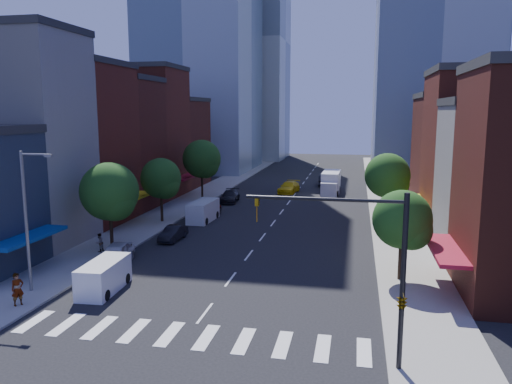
# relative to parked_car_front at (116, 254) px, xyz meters

# --- Properties ---
(ground) EXTENTS (220.00, 220.00, 0.00)m
(ground) POSITION_rel_parked_car_front_xyz_m (9.50, -7.72, -0.79)
(ground) COLOR black
(ground) RESTS_ON ground
(sidewalk_left) EXTENTS (5.00, 120.00, 0.15)m
(sidewalk_left) POSITION_rel_parked_car_front_xyz_m (-3.00, 32.28, -0.72)
(sidewalk_left) COLOR gray
(sidewalk_left) RESTS_ON ground
(sidewalk_right) EXTENTS (5.00, 120.00, 0.15)m
(sidewalk_right) POSITION_rel_parked_car_front_xyz_m (22.00, 32.28, -0.72)
(sidewalk_right) COLOR gray
(sidewalk_right) RESTS_ON ground
(crosswalk) EXTENTS (19.00, 3.00, 0.01)m
(crosswalk) POSITION_rel_parked_car_front_xyz_m (9.50, -10.72, -0.79)
(crosswalk) COLOR silver
(crosswalk) RESTS_ON ground
(bldg_left_1) EXTENTS (12.00, 8.00, 18.00)m
(bldg_left_1) POSITION_rel_parked_car_front_xyz_m (-11.50, 4.28, 8.21)
(bldg_left_1) COLOR beige
(bldg_left_1) RESTS_ON ground
(bldg_left_2) EXTENTS (12.00, 9.00, 16.00)m
(bldg_left_2) POSITION_rel_parked_car_front_xyz_m (-11.50, 12.78, 7.21)
(bldg_left_2) COLOR maroon
(bldg_left_2) RESTS_ON ground
(bldg_left_3) EXTENTS (12.00, 8.00, 15.00)m
(bldg_left_3) POSITION_rel_parked_car_front_xyz_m (-11.50, 21.28, 6.71)
(bldg_left_3) COLOR #531F14
(bldg_left_3) RESTS_ON ground
(bldg_left_4) EXTENTS (12.00, 9.00, 17.00)m
(bldg_left_4) POSITION_rel_parked_car_front_xyz_m (-11.50, 29.78, 7.71)
(bldg_left_4) COLOR maroon
(bldg_left_4) RESTS_ON ground
(bldg_left_5) EXTENTS (12.00, 10.00, 13.00)m
(bldg_left_5) POSITION_rel_parked_car_front_xyz_m (-11.50, 39.28, 5.71)
(bldg_left_5) COLOR #531F14
(bldg_left_5) RESTS_ON ground
(bldg_right_2) EXTENTS (12.00, 10.00, 15.00)m
(bldg_right_2) POSITION_rel_parked_car_front_xyz_m (30.50, 16.28, 6.71)
(bldg_right_2) COLOR maroon
(bldg_right_2) RESTS_ON ground
(bldg_right_3) EXTENTS (12.00, 10.00, 13.00)m
(bldg_right_3) POSITION_rel_parked_car_front_xyz_m (30.50, 26.28, 5.71)
(bldg_right_3) COLOR #531F14
(bldg_right_3) RESTS_ON ground
(tower_far_w) EXTENTS (18.00, 18.00, 56.00)m
(tower_far_w) POSITION_rel_parked_car_front_xyz_m (-8.50, 87.28, 27.21)
(tower_far_w) COLOR #9EA5AD
(tower_far_w) RESTS_ON ground
(traffic_signal) EXTENTS (7.24, 2.24, 8.00)m
(traffic_signal) POSITION_rel_parked_car_front_xyz_m (19.44, -12.22, 3.36)
(traffic_signal) COLOR black
(traffic_signal) RESTS_ON sidewalk_right
(streetlight) EXTENTS (2.25, 0.25, 9.00)m
(streetlight) POSITION_rel_parked_car_front_xyz_m (-2.31, -6.72, 4.48)
(streetlight) COLOR slate
(streetlight) RESTS_ON sidewalk_left
(tree_left_near) EXTENTS (4.80, 4.80, 7.30)m
(tree_left_near) POSITION_rel_parked_car_front_xyz_m (-1.85, 3.20, 4.07)
(tree_left_near) COLOR black
(tree_left_near) RESTS_ON sidewalk_left
(tree_left_mid) EXTENTS (4.20, 4.20, 6.65)m
(tree_left_mid) POSITION_rel_parked_car_front_xyz_m (-1.85, 14.20, 3.73)
(tree_left_mid) COLOR black
(tree_left_mid) RESTS_ON sidewalk_left
(tree_left_far) EXTENTS (5.00, 5.00, 7.75)m
(tree_left_far) POSITION_rel_parked_car_front_xyz_m (-1.85, 28.20, 4.41)
(tree_left_far) COLOR black
(tree_left_far) RESTS_ON sidewalk_left
(tree_right_near) EXTENTS (4.00, 4.00, 6.20)m
(tree_right_near) POSITION_rel_parked_car_front_xyz_m (21.15, 0.20, 3.40)
(tree_right_near) COLOR black
(tree_right_near) RESTS_ON sidewalk_right
(tree_right_far) EXTENTS (4.60, 4.60, 7.20)m
(tree_right_far) POSITION_rel_parked_car_front_xyz_m (21.15, 18.20, 4.07)
(tree_right_far) COLOR black
(tree_right_far) RESTS_ON sidewalk_right
(parked_car_front) EXTENTS (2.46, 4.86, 1.59)m
(parked_car_front) POSITION_rel_parked_car_front_xyz_m (0.00, 0.00, 0.00)
(parked_car_front) COLOR #B2B1B6
(parked_car_front) RESTS_ON ground
(parked_car_second) EXTENTS (1.60, 4.01, 1.30)m
(parked_car_second) POSITION_rel_parked_car_front_xyz_m (1.77, 7.58, -0.15)
(parked_car_second) COLOR black
(parked_car_second) RESTS_ON ground
(parked_car_third) EXTENTS (2.51, 5.21, 1.43)m
(parked_car_third) POSITION_rel_parked_car_front_xyz_m (1.61, 17.95, -0.08)
(parked_car_third) COLOR #999999
(parked_car_third) RESTS_ON ground
(parked_car_rear) EXTENTS (2.47, 5.24, 1.48)m
(parked_car_rear) POSITION_rel_parked_car_front_xyz_m (2.00, 27.25, -0.06)
(parked_car_rear) COLOR black
(parked_car_rear) RESTS_ON ground
(cargo_van_near) EXTENTS (2.13, 4.78, 2.00)m
(cargo_van_near) POSITION_rel_parked_car_front_xyz_m (2.01, -5.63, 0.19)
(cargo_van_near) COLOR white
(cargo_van_near) RESTS_ON ground
(cargo_van_far) EXTENTS (2.28, 5.15, 2.15)m
(cargo_van_far) POSITION_rel_parked_car_front_xyz_m (1.99, 15.77, 0.27)
(cargo_van_far) COLOR silver
(cargo_van_far) RESTS_ON ground
(taxi) EXTENTS (2.97, 5.76, 1.60)m
(taxi) POSITION_rel_parked_car_front_xyz_m (8.50, 35.94, 0.00)
(taxi) COLOR yellow
(taxi) RESTS_ON ground
(traffic_car_oncoming) EXTENTS (1.98, 4.98, 1.61)m
(traffic_car_oncoming) POSITION_rel_parked_car_front_xyz_m (13.01, 43.80, 0.01)
(traffic_car_oncoming) COLOR black
(traffic_car_oncoming) RESTS_ON ground
(traffic_car_far) EXTENTS (2.11, 4.45, 1.47)m
(traffic_car_far) POSITION_rel_parked_car_front_xyz_m (13.33, 48.92, -0.06)
(traffic_car_far) COLOR #999999
(traffic_car_far) RESTS_ON ground
(box_truck) EXTENTS (2.56, 7.79, 3.11)m
(box_truck) POSITION_rel_parked_car_front_xyz_m (14.40, 36.24, 0.68)
(box_truck) COLOR silver
(box_truck) RESTS_ON ground
(pedestrian_near) EXTENTS (0.79, 0.86, 1.98)m
(pedestrian_near) POSITION_rel_parked_car_front_xyz_m (-1.64, -9.11, 0.35)
(pedestrian_near) COLOR #999999
(pedestrian_near) RESTS_ON sidewalk_left
(pedestrian_far) EXTENTS (0.70, 0.84, 1.53)m
(pedestrian_far) POSITION_rel_parked_car_front_xyz_m (-2.65, 2.39, 0.12)
(pedestrian_far) COLOR #999999
(pedestrian_far) RESTS_ON sidewalk_left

